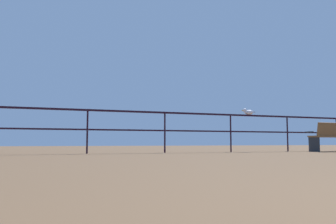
% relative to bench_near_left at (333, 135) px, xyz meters
% --- Properties ---
extents(pier_railing, '(18.72, 0.05, 1.11)m').
position_rel_bench_near_left_xyz_m(pier_railing, '(-6.33, 0.72, 0.33)').
color(pier_railing, black).
rests_on(pier_railing, ground_plane).
extents(bench_near_left, '(1.45, 0.67, 0.88)m').
position_rel_bench_near_left_xyz_m(bench_near_left, '(0.00, 0.00, 0.00)').
color(bench_near_left, brown).
rests_on(bench_near_left, ground_plane).
extents(seagull_on_rail, '(0.39, 0.26, 0.19)m').
position_rel_bench_near_left_xyz_m(seagull_on_rail, '(-2.59, 0.73, 0.70)').
color(seagull_on_rail, silver).
rests_on(seagull_on_rail, pier_railing).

